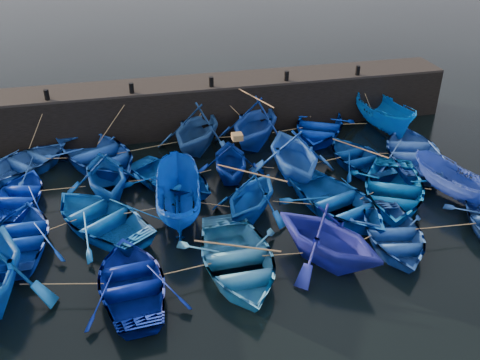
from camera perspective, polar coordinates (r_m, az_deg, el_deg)
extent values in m
plane|color=black|center=(20.55, 2.05, -6.03)|extent=(120.00, 120.00, 0.00)
cube|color=black|center=(28.99, -3.32, 7.97)|extent=(26.00, 2.50, 2.50)
cube|color=black|center=(28.53, -3.40, 10.41)|extent=(26.00, 2.50, 0.12)
cylinder|color=black|center=(27.44, -19.92, 8.55)|extent=(0.24, 0.24, 0.50)
cylinder|color=black|center=(27.22, -11.50, 9.58)|extent=(0.24, 0.24, 0.50)
cylinder|color=black|center=(27.59, -3.08, 10.41)|extent=(0.24, 0.24, 0.50)
cylinder|color=black|center=(28.51, 4.99, 11.00)|extent=(0.24, 0.24, 0.50)
cylinder|color=black|center=(29.95, 12.45, 11.35)|extent=(0.24, 0.24, 0.50)
imported|color=#1D4992|center=(26.58, -21.82, 1.77)|extent=(5.55, 5.40, 0.94)
imported|color=#133FA0|center=(25.95, -14.97, 2.64)|extent=(6.37, 7.07, 1.20)
imported|color=navy|center=(26.45, -4.63, 5.57)|extent=(5.63, 5.87, 2.39)
imported|color=#123999|center=(26.93, 1.65, 6.21)|extent=(5.98, 6.17, 2.48)
imported|color=#00249B|center=(28.46, 8.39, 5.69)|extent=(5.63, 6.27, 1.07)
imported|color=blue|center=(29.48, 15.05, 6.73)|extent=(2.27, 5.07, 1.91)
imported|color=#0526B4|center=(24.02, -22.56, -1.56)|extent=(3.82, 4.71, 0.86)
imported|color=#053C8F|center=(23.23, -14.13, 0.72)|extent=(3.96, 4.46, 2.15)
imported|color=#02409E|center=(23.53, -7.26, 0.17)|extent=(5.38, 5.63, 0.95)
imported|color=navy|center=(23.86, -1.01, 2.19)|extent=(3.69, 4.10, 1.92)
imported|color=blue|center=(24.00, 5.79, 2.94)|extent=(4.09, 4.72, 2.46)
imported|color=navy|center=(25.78, 12.54, 2.39)|extent=(3.83, 4.81, 0.89)
imported|color=blue|center=(26.78, 18.02, 2.91)|extent=(5.30, 6.28, 1.11)
imported|color=#052FA6|center=(21.34, -22.29, -5.54)|extent=(3.27, 4.54, 0.93)
imported|color=#084C9E|center=(21.37, -14.67, -3.85)|extent=(5.91, 6.22, 1.05)
imported|color=#003496|center=(21.27, -6.67, -1.86)|extent=(2.34, 4.97, 1.86)
imported|color=#063E99|center=(21.21, 1.23, -1.61)|extent=(4.77, 4.86, 1.94)
imported|color=#07449D|center=(21.93, 10.54, -2.36)|extent=(5.05, 5.96, 1.05)
imported|color=#03509E|center=(23.27, 16.03, -1.01)|extent=(5.77, 6.46, 1.10)
imported|color=#2541A6|center=(24.17, 21.64, -0.24)|extent=(2.82, 4.23, 1.53)
imported|color=#001174|center=(18.11, -11.43, -10.51)|extent=(3.67, 4.89, 0.96)
imported|color=#317FCE|center=(18.52, -0.31, -8.49)|extent=(3.85, 5.34, 1.10)
imported|color=navy|center=(18.87, 9.39, -5.90)|extent=(5.50, 5.67, 2.28)
imported|color=#1E4B96|center=(20.65, 16.06, -5.59)|extent=(3.92, 4.93, 0.92)
cube|color=olive|center=(23.43, -0.31, 4.65)|extent=(0.46, 0.45, 0.27)
cylinder|color=tan|center=(26.21, -18.44, 2.23)|extent=(1.42, 0.26, 0.04)
cylinder|color=tan|center=(26.24, -9.70, 3.45)|extent=(3.05, 0.67, 0.04)
cylinder|color=tan|center=(26.93, -1.45, 4.60)|extent=(1.16, 0.09, 0.04)
cylinder|color=tan|center=(27.78, 5.08, 5.32)|extent=(1.71, 0.29, 0.04)
cylinder|color=tan|center=(29.00, 11.73, 5.88)|extent=(1.71, 0.30, 0.04)
cylinder|color=tan|center=(23.66, -18.34, -0.86)|extent=(1.83, 0.08, 0.04)
cylinder|color=tan|center=(23.45, -10.62, -0.03)|extent=(0.96, 0.07, 0.04)
cylinder|color=tan|center=(23.74, -4.10, 0.84)|extent=(0.89, 0.28, 0.04)
cylinder|color=tan|center=(24.14, 2.37, 1.42)|extent=(1.02, 0.51, 0.04)
cylinder|color=tan|center=(24.98, 9.23, 2.07)|extent=(1.54, 0.33, 0.04)
cylinder|color=tan|center=(26.23, 15.34, 2.75)|extent=(0.91, 0.27, 0.04)
cylinder|color=tan|center=(21.28, -18.49, -4.58)|extent=(1.06, 0.55, 0.04)
cylinder|color=tan|center=(21.36, -10.63, -3.26)|extent=(1.24, 0.14, 0.04)
cylinder|color=tan|center=(21.40, -2.70, -2.65)|extent=(1.09, 0.58, 0.04)
cylinder|color=tan|center=(21.60, 5.94, -2.45)|extent=(1.71, 0.70, 0.04)
cylinder|color=tan|center=(22.57, 13.37, -1.64)|extent=(0.78, 0.41, 0.04)
cylinder|color=tan|center=(23.74, 18.85, -0.84)|extent=(0.69, 0.36, 0.04)
cylinder|color=tan|center=(18.48, -18.48, -10.47)|extent=(2.65, 0.62, 0.04)
cylinder|color=tan|center=(18.21, -5.80, -9.45)|extent=(1.78, 0.26, 0.04)
cylinder|color=tan|center=(18.80, 4.57, -7.92)|extent=(1.41, 0.20, 0.04)
cylinder|color=tan|center=(19.87, 12.79, -6.33)|extent=(1.00, 0.44, 0.04)
cylinder|color=tan|center=(21.56, 21.14, -4.63)|extent=(2.41, 0.21, 0.04)
cylinder|color=tan|center=(27.49, -20.73, 5.52)|extent=(1.19, 0.90, 2.09)
cylinder|color=tan|center=(27.09, -13.21, 6.36)|extent=(1.98, 1.12, 2.10)
cylinder|color=tan|center=(27.66, -4.01, 7.59)|extent=(1.14, 0.49, 2.09)
cylinder|color=tan|center=(27.89, -0.97, 7.85)|extent=(1.90, 0.54, 2.09)
cylinder|color=tan|center=(28.97, 6.33, 8.53)|extent=(1.41, 0.28, 2.09)
cylinder|color=tan|center=(30.26, 13.23, 8.86)|extent=(0.93, 0.56, 2.09)
cylinder|color=#99724C|center=(26.44, 1.69, 8.74)|extent=(1.08, 2.84, 0.06)
cylinder|color=#99724C|center=(25.57, 12.65, 3.33)|extent=(1.77, 2.49, 0.06)
cylinder|color=#99724C|center=(20.70, 1.26, 0.75)|extent=(2.34, 1.97, 0.06)
cylinder|color=#99724C|center=(18.17, -0.31, -7.06)|extent=(2.74, 1.32, 0.06)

